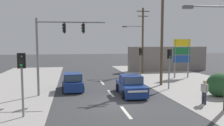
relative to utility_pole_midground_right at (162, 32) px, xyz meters
The scene contains 18 objects.
ground_plane 9.39m from the utility_pole_midground_right, 134.53° to the right, with size 140.00×140.00×0.00m, color #3A3A3D.
lane_dash_near 10.70m from the utility_pole_midground_right, 125.90° to the right, with size 0.20×2.40×0.01m, color silver.
lane_dash_mid 7.98m from the utility_pole_midground_right, 154.86° to the right, with size 0.20×2.40×0.01m, color silver.
lane_dash_far 7.94m from the utility_pole_midground_right, 156.12° to the left, with size 0.20×2.40×0.01m, color silver.
kerb_right_verge 7.22m from the utility_pole_midground_right, 45.44° to the right, with size 10.00×44.00×0.02m, color #A39E99.
kerb_left_verge 15.00m from the utility_pole_midground_right, behind, with size 8.00×40.00×0.02m, color #A39E99.
utility_pole_midground_right is the anchor object (origin of this frame).
utility_pole_background_right 8.54m from the utility_pole_midground_right, 84.66° to the left, with size 3.78×0.52×8.81m.
traffic_signal_mast 10.23m from the utility_pole_midground_right, 165.95° to the right, with size 5.27×0.68×6.00m.
pedestal_signal_right_kerb 3.33m from the utility_pole_midground_right, 91.30° to the right, with size 0.44×0.30×3.56m.
pedestal_signal_left_kerb 13.75m from the utility_pole_midground_right, 146.87° to the right, with size 0.44×0.29×3.56m.
pedestal_signal_far_median 4.84m from the utility_pole_midground_right, 102.07° to the left, with size 0.44×0.30×3.56m.
shopping_plaza_sign 6.16m from the utility_pole_midground_right, 42.55° to the left, with size 2.10×0.16×4.60m.
roadside_bush 7.26m from the utility_pole_midground_right, 62.81° to the right, with size 2.10×1.80×1.81m.
shopfront_wall_far 12.28m from the utility_pole_midground_right, 62.11° to the left, with size 12.00×1.00×3.60m, color gray.
hatchback_oncoming_mid 9.66m from the utility_pole_midground_right, behind, with size 1.87×3.69×1.53m.
sedan_kerbside_parked 6.84m from the utility_pole_midground_right, 140.64° to the right, with size 2.02×4.30×1.56m.
pedestrian_at_kerb 8.12m from the utility_pole_midground_right, 89.30° to the right, with size 0.33×0.53×1.63m.
Camera 1 is at (-3.15, -14.26, 4.07)m, focal length 35.00 mm.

